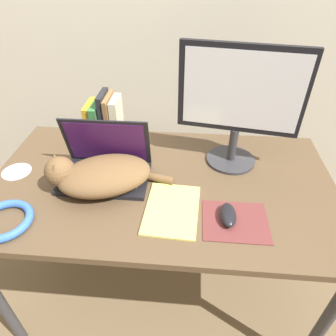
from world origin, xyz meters
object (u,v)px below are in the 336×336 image
Objects in this scene: notepad at (172,209)px; cd_disc at (17,172)px; cable_coil at (4,220)px; computer_mouse at (228,215)px; book_row at (105,120)px; external_monitor at (240,102)px; cat at (99,175)px; laptop at (105,167)px.

cd_disc is at bearing 165.86° from notepad.
cable_coil is at bearing -168.94° from notepad.
computer_mouse is 0.73m from book_row.
cd_disc is at bearing 109.89° from cable_coil.
computer_mouse is 0.89m from cd_disc.
book_row is 0.58m from notepad.
external_monitor is 1.80× the size of notepad.
external_monitor is 0.49m from notepad.
computer_mouse is (0.48, -0.13, -0.04)m from cat.
external_monitor is 4.15× the size of cd_disc.
cat reaches higher than cd_disc.
notepad is (-0.24, -0.33, -0.28)m from external_monitor.
laptop is at bearing 87.31° from cat.
laptop is 0.07m from cat.
book_row is (-0.06, 0.27, 0.06)m from laptop.
book_row is at bearing 127.81° from notepad.
computer_mouse is 0.20m from notepad.
cable_coil is (-0.77, -0.09, -0.01)m from computer_mouse.
computer_mouse is at bearing -22.79° from laptop.
cat is 0.39m from cd_disc.
cat is 0.35m from book_row.
book_row is 0.61m from cable_coil.
notepad is 2.30× the size of cd_disc.
book_row is (-0.55, 0.48, 0.09)m from computer_mouse.
cat is at bearing 160.19° from notepad.
book_row is at bearing 103.25° from laptop.
cat is 0.97× the size of external_monitor.
book_row reaches higher than laptop.
laptop is 0.52m from computer_mouse.
computer_mouse is 0.41× the size of notepad.
book_row reaches higher than cd_disc.
external_monitor is at bearing 54.10° from notepad.
book_row is 0.44m from cd_disc.
laptop is 3.12× the size of computer_mouse.
external_monitor is 4.42× the size of computer_mouse.
laptop reaches higher than cable_coil.
laptop is 0.71× the size of external_monitor.
cd_disc is (-0.67, 0.17, -0.00)m from notepad.
external_monitor reaches higher than cable_coil.
external_monitor is 2.05× the size of book_row.
cd_disc is (-0.10, 0.28, -0.01)m from cable_coil.
cat is 0.61m from external_monitor.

